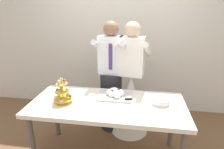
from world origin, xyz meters
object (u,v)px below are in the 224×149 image
(dessert_table, at_px, (107,108))
(main_cake_tray, at_px, (115,94))
(plate_stack, at_px, (161,100))
(person_groom, at_px, (111,84))
(cupcake_stand, at_px, (63,93))
(person_bride, at_px, (130,96))

(dessert_table, distance_m, main_cake_tray, 0.21)
(plate_stack, bearing_deg, dessert_table, -172.91)
(person_groom, bearing_deg, plate_stack, -39.91)
(dessert_table, bearing_deg, cupcake_stand, -173.15)
(cupcake_stand, height_order, person_bride, person_bride)
(dessert_table, xyz_separation_m, cupcake_stand, (-0.52, -0.06, 0.19))
(main_cake_tray, relative_size, person_bride, 0.26)
(cupcake_stand, bearing_deg, plate_stack, 6.98)
(person_groom, height_order, person_bride, same)
(dessert_table, relative_size, cupcake_stand, 5.90)
(cupcake_stand, bearing_deg, person_bride, 40.95)
(main_cake_tray, relative_size, person_groom, 0.26)
(dessert_table, xyz_separation_m, person_groom, (-0.05, 0.63, 0.05))
(main_cake_tray, distance_m, plate_stack, 0.55)
(cupcake_stand, bearing_deg, person_groom, 56.52)
(dessert_table, xyz_separation_m, main_cake_tray, (0.07, 0.16, 0.12))
(dessert_table, distance_m, person_bride, 0.65)
(dessert_table, distance_m, cupcake_stand, 0.55)
(cupcake_stand, relative_size, main_cake_tray, 0.70)
(plate_stack, distance_m, person_bride, 0.68)
(person_bride, bearing_deg, person_groom, 171.68)
(person_groom, xyz_separation_m, person_bride, (0.29, -0.04, -0.16))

